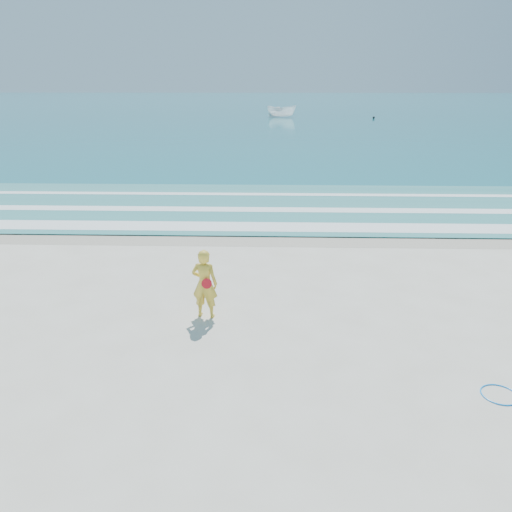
{
  "coord_description": "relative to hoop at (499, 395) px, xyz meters",
  "views": [
    {
      "loc": [
        0.52,
        -9.92,
        6.01
      ],
      "look_at": [
        0.09,
        4.0,
        1.0
      ],
      "focal_mm": 35.0,
      "sensor_mm": 36.0,
      "label": 1
    }
  ],
  "objects": [
    {
      "name": "boat",
      "position": [
        -3.14,
        72.57,
        0.95
      ],
      "size": [
        5.12,
        3.16,
        1.85
      ],
      "primitive_type": "imported",
      "rotation": [
        0.0,
        0.0,
        1.27
      ],
      "color": "white",
      "rests_on": "ocean"
    },
    {
      "name": "shallow",
      "position": [
        -5.14,
        15.31,
        0.03
      ],
      "size": [
        400.0,
        10.0,
        0.01
      ],
      "primitive_type": "cube",
      "color": "#59B7AD",
      "rests_on": "ocean"
    },
    {
      "name": "foam_far",
      "position": [
        -5.14,
        17.81,
        0.04
      ],
      "size": [
        400.0,
        0.6,
        0.01
      ],
      "primitive_type": "cube",
      "color": "white",
      "rests_on": "shallow"
    },
    {
      "name": "ocean",
      "position": [
        -5.14,
        106.31,
        0.01
      ],
      "size": [
        400.0,
        190.0,
        0.04
      ],
      "primitive_type": "cube",
      "color": "#19727F",
      "rests_on": "ground"
    },
    {
      "name": "buoy",
      "position": [
        10.81,
        69.97,
        0.21
      ],
      "size": [
        0.37,
        0.37,
        0.37
      ],
      "primitive_type": "sphere",
      "color": "black",
      "rests_on": "ocean"
    },
    {
      "name": "ground",
      "position": [
        -5.14,
        1.31,
        -0.01
      ],
      "size": [
        400.0,
        400.0,
        0.0
      ],
      "primitive_type": "plane",
      "color": "silver",
      "rests_on": "ground"
    },
    {
      "name": "foam_mid",
      "position": [
        -5.14,
        14.51,
        0.04
      ],
      "size": [
        400.0,
        0.9,
        0.01
      ],
      "primitive_type": "cube",
      "color": "white",
      "rests_on": "shallow"
    },
    {
      "name": "woman",
      "position": [
        -6.33,
        3.32,
        0.92
      ],
      "size": [
        0.74,
        0.55,
        1.87
      ],
      "color": "yellow",
      "rests_on": "ground"
    },
    {
      "name": "foam_near",
      "position": [
        -5.14,
        11.61,
        0.04
      ],
      "size": [
        400.0,
        1.4,
        0.01
      ],
      "primitive_type": "cube",
      "color": "white",
      "rests_on": "shallow"
    },
    {
      "name": "hoop",
      "position": [
        0.0,
        0.0,
        0.0
      ],
      "size": [
        0.96,
        0.96,
        0.03
      ],
      "primitive_type": "torus",
      "rotation": [
        0.0,
        0.0,
        0.43
      ],
      "color": "#0E91FF",
      "rests_on": "ground"
    },
    {
      "name": "wet_sand",
      "position": [
        -5.14,
        10.31,
        -0.01
      ],
      "size": [
        400.0,
        2.4,
        0.0
      ],
      "primitive_type": "cube",
      "color": "#B2A893",
      "rests_on": "ground"
    }
  ]
}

